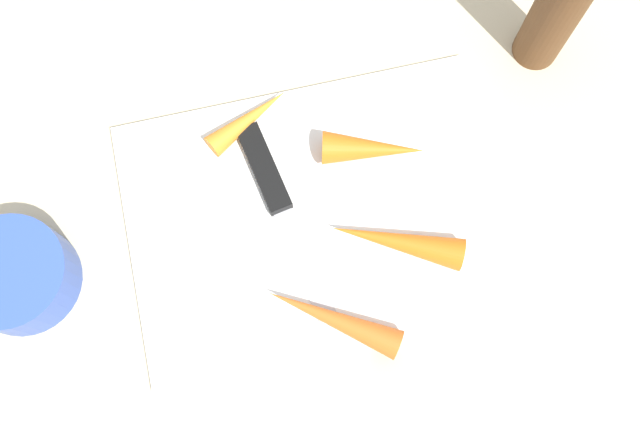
# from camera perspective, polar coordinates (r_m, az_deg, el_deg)

# --- Properties ---
(ground_plane) EXTENTS (1.40, 1.40, 0.00)m
(ground_plane) POSITION_cam_1_polar(r_m,az_deg,el_deg) (0.67, 0.00, -0.28)
(ground_plane) COLOR #C6B793
(cutting_board) EXTENTS (0.36, 0.26, 0.01)m
(cutting_board) POSITION_cam_1_polar(r_m,az_deg,el_deg) (0.67, 0.00, -0.14)
(cutting_board) COLOR white
(cutting_board) RESTS_ON ground_plane
(knife) EXTENTS (0.06, 0.20, 0.01)m
(knife) POSITION_cam_1_polar(r_m,az_deg,el_deg) (0.66, -4.12, 2.61)
(knife) COLOR #B7B7BC
(knife) RESTS_ON cutting_board
(carrot_long) EXTENTS (0.12, 0.08, 0.03)m
(carrot_long) POSITION_cam_1_polar(r_m,az_deg,el_deg) (0.64, 6.22, -2.31)
(carrot_long) COLOR orange
(carrot_long) RESTS_ON cutting_board
(carrot_longest) EXTENTS (0.12, 0.09, 0.03)m
(carrot_longest) POSITION_cam_1_polar(r_m,az_deg,el_deg) (0.63, 1.05, -8.58)
(carrot_longest) COLOR orange
(carrot_longest) RESTS_ON cutting_board
(carrot_short) EXTENTS (0.10, 0.06, 0.03)m
(carrot_short) POSITION_cam_1_polar(r_m,az_deg,el_deg) (0.67, 4.34, 5.19)
(carrot_short) COLOR orange
(carrot_short) RESTS_ON cutting_board
(carrot_shortest) EXTENTS (0.09, 0.06, 0.02)m
(carrot_shortest) POSITION_cam_1_polar(r_m,az_deg,el_deg) (0.68, -5.83, 7.57)
(carrot_shortest) COLOR orange
(carrot_shortest) RESTS_ON cutting_board
(small_bowl) EXTENTS (0.10, 0.10, 0.05)m
(small_bowl) POSITION_cam_1_polar(r_m,az_deg,el_deg) (0.69, -23.37, -5.08)
(small_bowl) COLOR #3351B2
(small_bowl) RESTS_ON ground_plane
(pepper_grinder) EXTENTS (0.05, 0.05, 0.17)m
(pepper_grinder) POSITION_cam_1_polar(r_m,az_deg,el_deg) (0.70, 18.96, 15.73)
(pepper_grinder) COLOR brown
(pepper_grinder) RESTS_ON ground_plane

